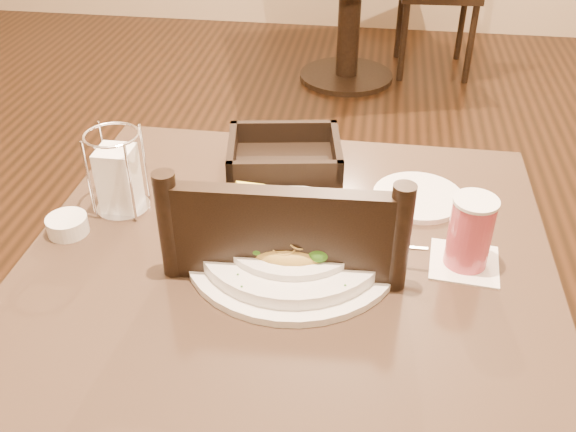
# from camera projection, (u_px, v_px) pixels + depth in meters

# --- Properties ---
(main_table) EXTENTS (0.90, 0.90, 0.74)m
(main_table) POSITION_uv_depth(u_px,v_px,m) (286.00, 358.00, 1.22)
(main_table) COLOR black
(main_table) RESTS_ON ground
(dining_chair_near) EXTENTS (0.44, 0.44, 0.93)m
(dining_chair_near) POSITION_uv_depth(u_px,v_px,m) (290.00, 329.00, 1.30)
(dining_chair_near) COLOR black
(dining_chair_near) RESTS_ON ground
(pasta_bowl) EXTENTS (0.41, 0.37, 0.12)m
(pasta_bowl) POSITION_uv_depth(u_px,v_px,m) (293.00, 237.00, 1.09)
(pasta_bowl) COLOR white
(pasta_bowl) RESTS_ON main_table
(drink_glass) EXTENTS (0.12, 0.12, 0.13)m
(drink_glass) POSITION_uv_depth(u_px,v_px,m) (470.00, 233.00, 1.05)
(drink_glass) COLOR white
(drink_glass) RESTS_ON main_table
(bread_basket) EXTENTS (0.26, 0.22, 0.06)m
(bread_basket) POSITION_uv_depth(u_px,v_px,m) (284.00, 158.00, 1.33)
(bread_basket) COLOR black
(bread_basket) RESTS_ON main_table
(napkin_caddy) EXTENTS (0.10, 0.10, 0.16)m
(napkin_caddy) POSITION_uv_depth(u_px,v_px,m) (119.00, 177.00, 1.18)
(napkin_caddy) COLOR silver
(napkin_caddy) RESTS_ON main_table
(side_plate) EXTENTS (0.20, 0.20, 0.01)m
(side_plate) POSITION_uv_depth(u_px,v_px,m) (418.00, 197.00, 1.24)
(side_plate) COLOR white
(side_plate) RESTS_ON main_table
(butter_ramekin) EXTENTS (0.08, 0.08, 0.03)m
(butter_ramekin) POSITION_uv_depth(u_px,v_px,m) (67.00, 225.00, 1.15)
(butter_ramekin) COLOR white
(butter_ramekin) RESTS_ON main_table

